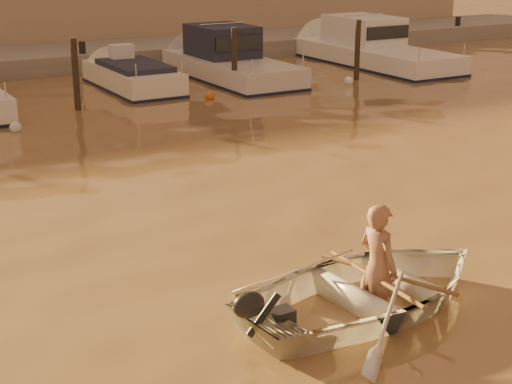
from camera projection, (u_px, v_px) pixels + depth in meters
ground_plane at (408, 293)px, 10.72m from camera, size 160.00×160.00×0.00m
dinghy at (371, 289)px, 10.19m from camera, size 4.07×3.09×0.79m
person at (378, 267)px, 10.16m from camera, size 0.47×0.66×1.72m
outboard_motor at (279, 320)px, 9.36m from camera, size 0.93×0.49×0.70m
oar_port at (386, 274)px, 10.28m from camera, size 0.69×2.02×0.13m
oar_starboard at (374, 278)px, 10.17m from camera, size 0.22×2.10×0.13m
moored_boat_3 at (133, 82)px, 24.91m from camera, size 1.81×5.32×0.95m
moored_boat_4 at (231, 61)px, 26.47m from camera, size 2.31×7.10×1.75m
moored_boat_5 at (375, 48)px, 29.39m from camera, size 2.50×8.31×1.75m
piling_2 at (76, 78)px, 21.70m from camera, size 0.18×0.18×2.20m
piling_3 at (234, 64)px, 24.07m from camera, size 0.18×0.18×2.20m
piling_4 at (357, 53)px, 26.31m from camera, size 0.18×0.18×2.20m
fender_c at (16, 127)px, 19.51m from camera, size 0.30×0.30×0.30m
fender_d at (210, 96)px, 23.34m from camera, size 0.30×0.30×0.30m
fender_e at (349, 81)px, 25.74m from camera, size 0.30×0.30×0.30m
quay at (17, 66)px, 28.36m from camera, size 52.00×4.00×1.00m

